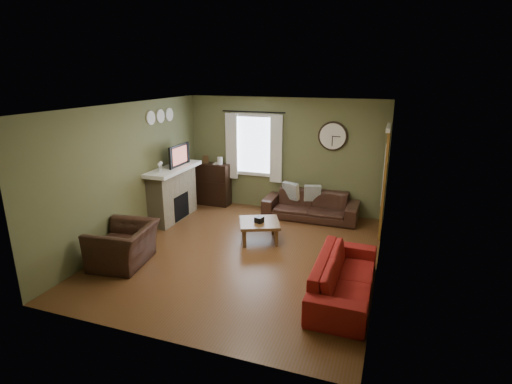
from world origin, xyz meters
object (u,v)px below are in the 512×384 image
(coffee_table, at_px, (259,231))
(sofa_red, at_px, (344,277))
(bookshelf, at_px, (212,184))
(armchair, at_px, (124,245))
(sofa_brown, at_px, (311,205))

(coffee_table, bearing_deg, sofa_red, -38.89)
(bookshelf, bearing_deg, coffee_table, -43.77)
(armchair, bearing_deg, sofa_red, 85.38)
(armchair, bearing_deg, sofa_brown, 133.92)
(sofa_brown, height_order, armchair, armchair)
(sofa_brown, xyz_separation_m, sofa_red, (1.13, -3.00, -0.01))
(bookshelf, distance_m, sofa_brown, 2.49)
(sofa_red, xyz_separation_m, coffee_table, (-1.80, 1.45, -0.10))
(bookshelf, height_order, armchair, bookshelf)
(sofa_brown, height_order, coffee_table, sofa_brown)
(sofa_red, bearing_deg, sofa_brown, 20.70)
(armchair, distance_m, coffee_table, 2.49)
(sofa_brown, height_order, sofa_red, sofa_brown)
(sofa_red, relative_size, armchair, 1.93)
(sofa_brown, xyz_separation_m, armchair, (-2.51, -3.22, 0.04))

